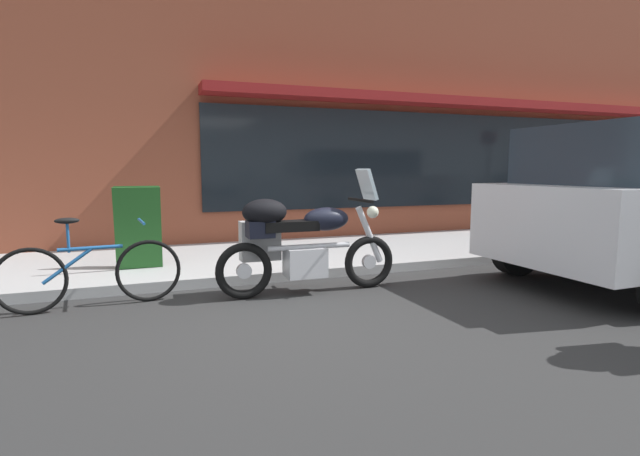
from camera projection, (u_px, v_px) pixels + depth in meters
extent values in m
plane|color=#2A2A2A|center=(296.00, 316.00, 4.51)|extent=(80.00, 80.00, 0.00)
cube|color=brown|center=(579.00, 84.00, 10.82)|extent=(24.13, 0.35, 6.53)
cube|color=black|center=(582.00, 161.00, 10.85)|extent=(16.89, 0.06, 1.80)
cube|color=maroon|center=(594.00, 110.00, 10.51)|extent=(16.89, 0.60, 0.16)
torus|color=black|center=(369.00, 262.00, 5.57)|extent=(0.61, 0.09, 0.61)
cylinder|color=silver|center=(369.00, 262.00, 5.57)|extent=(0.16, 0.06, 0.16)
torus|color=black|center=(244.00, 271.00, 5.07)|extent=(0.61, 0.09, 0.61)
cylinder|color=silver|center=(244.00, 271.00, 5.07)|extent=(0.16, 0.06, 0.16)
cube|color=silver|center=(305.00, 262.00, 5.30)|extent=(0.44, 0.30, 0.32)
cylinder|color=silver|center=(309.00, 247.00, 5.30)|extent=(0.95, 0.06, 0.06)
ellipsoid|color=black|center=(326.00, 219.00, 5.33)|extent=(0.52, 0.28, 0.26)
cube|color=black|center=(290.00, 226.00, 5.19)|extent=(0.60, 0.24, 0.11)
cube|color=black|center=(260.00, 229.00, 5.08)|extent=(0.28, 0.22, 0.18)
cylinder|color=silver|center=(369.00, 235.00, 5.53)|extent=(0.35, 0.07, 0.67)
cylinder|color=black|center=(360.00, 200.00, 5.44)|extent=(0.04, 0.62, 0.04)
cube|color=silver|center=(367.00, 184.00, 5.45)|extent=(0.15, 0.32, 0.35)
sphere|color=#EAEACC|center=(373.00, 212.00, 5.52)|extent=(0.14, 0.14, 0.14)
cube|color=#B3B3B3|center=(260.00, 241.00, 5.34)|extent=(0.44, 0.20, 0.44)
cube|color=black|center=(258.00, 239.00, 5.44)|extent=(0.37, 0.02, 0.03)
ellipsoid|color=black|center=(265.00, 212.00, 5.08)|extent=(0.48, 0.32, 0.28)
torus|color=black|center=(149.00, 271.00, 4.99)|extent=(0.65, 0.11, 0.65)
torus|color=black|center=(30.00, 281.00, 4.52)|extent=(0.65, 0.11, 0.65)
cylinder|color=#1E5999|center=(91.00, 248.00, 4.72)|extent=(0.59, 0.10, 0.04)
cylinder|color=#1E5999|center=(67.00, 266.00, 4.65)|extent=(0.46, 0.08, 0.33)
cylinder|color=#1E5999|center=(68.00, 237.00, 4.62)|extent=(0.03, 0.03, 0.30)
ellipsoid|color=black|center=(67.00, 221.00, 4.60)|extent=(0.23, 0.12, 0.06)
cylinder|color=#1E5999|center=(141.00, 221.00, 4.90)|extent=(0.08, 0.48, 0.03)
cylinder|color=black|center=(516.00, 250.00, 6.25)|extent=(0.66, 0.23, 0.66)
cube|color=#1E511E|center=(138.00, 228.00, 5.94)|extent=(0.55, 0.21, 1.03)
cube|color=#1E511E|center=(138.00, 226.00, 6.15)|extent=(0.55, 0.21, 1.03)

